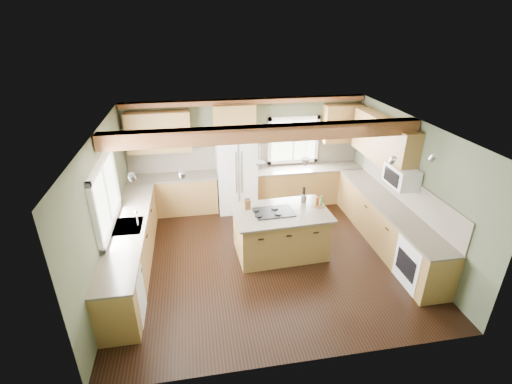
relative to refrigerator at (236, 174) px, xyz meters
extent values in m
plane|color=black|center=(0.30, -2.12, -0.90)|extent=(5.60, 5.60, 0.00)
plane|color=silver|center=(0.30, -2.12, 1.70)|extent=(5.60, 5.60, 0.00)
plane|color=#4B563D|center=(0.30, 0.38, 0.40)|extent=(5.60, 0.00, 5.60)
plane|color=#4B563D|center=(-2.50, -2.12, 0.40)|extent=(0.00, 5.00, 5.00)
plane|color=#4B563D|center=(3.10, -2.12, 0.40)|extent=(0.00, 5.00, 5.00)
cube|color=brown|center=(0.30, -2.02, 1.57)|extent=(5.55, 0.26, 0.26)
cube|color=brown|center=(0.30, 0.28, 1.64)|extent=(5.55, 0.20, 0.10)
cube|color=brown|center=(0.30, 0.36, 0.31)|extent=(5.58, 0.03, 0.58)
cube|color=brown|center=(3.08, -2.07, 0.31)|extent=(0.03, 3.70, 0.58)
cube|color=brown|center=(-1.49, 0.08, -0.46)|extent=(2.02, 0.60, 0.88)
cube|color=#4C4338|center=(-1.49, 0.08, 0.00)|extent=(2.06, 0.64, 0.04)
cube|color=brown|center=(1.79, 0.08, -0.46)|extent=(2.62, 0.60, 0.88)
cube|color=#4C4338|center=(1.79, 0.08, 0.00)|extent=(2.66, 0.64, 0.04)
cube|color=brown|center=(-2.20, -2.07, -0.46)|extent=(0.60, 3.70, 0.88)
cube|color=#4C4338|center=(-2.20, -2.07, 0.00)|extent=(0.64, 3.74, 0.04)
cube|color=brown|center=(2.80, -2.07, -0.46)|extent=(0.60, 3.70, 0.88)
cube|color=#4C4338|center=(2.80, -2.07, 0.00)|extent=(0.64, 3.74, 0.04)
cube|color=brown|center=(-1.69, 0.21, 1.05)|extent=(1.40, 0.35, 0.90)
cube|color=brown|center=(0.00, 0.21, 1.25)|extent=(0.96, 0.35, 0.70)
cube|color=brown|center=(2.92, -1.22, 1.05)|extent=(0.35, 2.20, 0.90)
cube|color=brown|center=(2.60, 0.21, 1.05)|extent=(0.90, 0.35, 0.90)
cube|color=white|center=(-2.48, -2.07, 0.65)|extent=(0.04, 1.60, 1.05)
cube|color=white|center=(1.45, 0.36, 0.65)|extent=(1.10, 0.04, 1.00)
cube|color=#262628|center=(-2.20, -2.07, 0.01)|extent=(0.50, 0.65, 0.03)
cylinder|color=#B2B2B7|center=(-2.02, -2.07, 0.15)|extent=(0.02, 0.02, 0.28)
cube|color=white|center=(-2.19, -3.37, -0.47)|extent=(0.60, 0.60, 0.84)
cube|color=white|center=(2.79, -3.37, -0.47)|extent=(0.60, 0.72, 0.84)
cube|color=white|center=(2.88, -2.17, 0.65)|extent=(0.40, 0.70, 0.38)
cone|color=#B2B2B7|center=(0.18, -2.04, 0.98)|extent=(0.18, 0.18, 0.16)
cone|color=#B2B2B7|center=(1.03, -2.00, 0.98)|extent=(0.18, 0.18, 0.16)
cube|color=silver|center=(0.00, 0.00, 0.00)|extent=(0.90, 0.74, 1.80)
cube|color=olive|center=(0.61, -2.02, -0.46)|extent=(1.74, 1.12, 0.88)
cube|color=#4C4338|center=(0.61, -2.02, 0.00)|extent=(1.86, 1.24, 0.04)
cube|color=black|center=(0.46, -2.03, 0.03)|extent=(0.76, 0.53, 0.02)
cube|color=brown|center=(-0.01, -1.80, 0.11)|extent=(0.12, 0.10, 0.19)
cylinder|color=#49403A|center=(1.14, -1.69, 0.09)|extent=(0.14, 0.14, 0.14)
camera|label=1|loc=(-0.92, -8.04, 3.39)|focal=26.00mm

